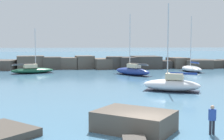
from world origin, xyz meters
TOP-DOWN VIEW (x-y plane):
  - ground_plane at (0.00, 0.00)m, footprint 600.00×600.00m
  - open_sea_beyond at (0.00, 105.45)m, footprint 400.00×116.00m
  - breakwater_jetty at (0.23, 45.39)m, footprint 61.35×7.23m
  - foreground_rocks at (-2.04, 1.30)m, footprint 12.67×8.93m
  - sailboat_moored_0 at (-10.70, 37.15)m, footprint 7.41×4.53m
  - sailboat_moored_1 at (6.50, 15.89)m, footprint 6.45×4.72m
  - sailboat_moored_2 at (5.32, 32.38)m, footprint 5.62×6.92m
  - sailboat_moored_3 at (16.69, 36.83)m, footprint 2.73×6.54m
  - person_on_rocks at (3.94, 0.54)m, footprint 0.36×0.22m

SIDE VIEW (x-z plane):
  - ground_plane at x=0.00m, z-range 0.00..0.00m
  - open_sea_beyond at x=0.00m, z-range 0.00..0.01m
  - foreground_rocks at x=-2.04m, z-range -0.12..1.05m
  - sailboat_moored_3 at x=16.69m, z-range -4.30..5.40m
  - sailboat_moored_0 at x=-10.70m, z-range -3.16..4.26m
  - sailboat_moored_2 at x=5.32m, z-range -4.11..5.49m
  - sailboat_moored_1 at x=6.50m, z-range -3.85..5.30m
  - person_on_rocks at x=3.94m, z-range 0.09..1.74m
  - breakwater_jetty at x=0.23m, z-range -0.24..2.32m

